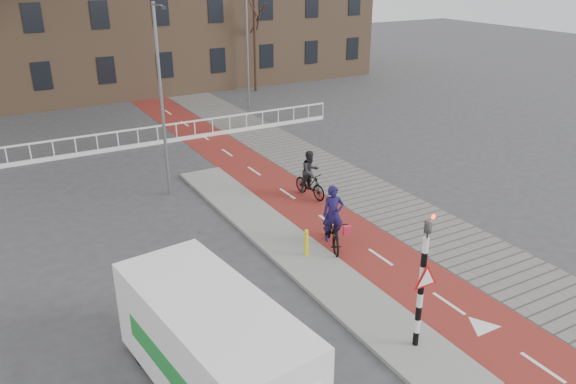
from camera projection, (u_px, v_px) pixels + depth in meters
ground at (383, 301)px, 15.50m from camera, size 120.00×120.00×0.00m
bike_lane at (265, 178)px, 24.21m from camera, size 2.50×60.00×0.01m
sidewalk at (319, 167)px, 25.49m from camera, size 3.00×60.00×0.01m
curb_island at (289, 246)px, 18.37m from camera, size 1.80×16.00×0.12m
traffic_signal at (423, 278)px, 12.84m from camera, size 0.80×0.80×3.68m
bollard at (306, 243)px, 17.50m from camera, size 0.12×0.12×0.87m
cyclist_near at (333, 227)px, 18.15m from camera, size 1.45×2.18×2.12m
cyclist_far at (310, 178)px, 22.01m from camera, size 0.89×1.82×1.91m
van at (213, 345)px, 11.84m from camera, size 2.76×5.54×2.29m
railing at (76, 151)px, 26.76m from camera, size 28.00×0.10×0.99m
tree_right at (255, 45)px, 39.18m from camera, size 0.22×0.22×6.46m
streetlight_near at (162, 104)px, 21.12m from camera, size 0.12×0.12×7.39m
streetlight_right at (247, 37)px, 34.05m from camera, size 0.12×0.12×8.74m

